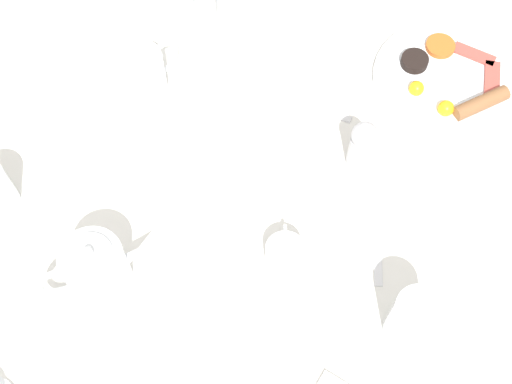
% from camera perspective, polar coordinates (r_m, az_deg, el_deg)
% --- Properties ---
extents(ground_plane, '(8.00, 8.00, 0.00)m').
position_cam_1_polar(ground_plane, '(1.98, 0.00, -10.49)').
color(ground_plane, gray).
extents(table, '(1.02, 1.09, 0.78)m').
position_cam_1_polar(table, '(1.31, 0.00, -1.82)').
color(table, silver).
rests_on(table, ground_plane).
extents(breakfast_plate, '(0.29, 0.29, 0.04)m').
position_cam_1_polar(breakfast_plate, '(1.41, 15.27, 8.47)').
color(breakfast_plate, white).
rests_on(breakfast_plate, table).
extents(teapot_near, '(0.15, 0.15, 0.13)m').
position_cam_1_polar(teapot_near, '(1.33, -9.38, 9.14)').
color(teapot_near, white).
rests_on(teapot_near, table).
extents(teapot_far, '(0.10, 0.19, 0.13)m').
position_cam_1_polar(teapot_far, '(1.16, -12.76, -5.99)').
color(teapot_far, white).
rests_on(teapot_far, table).
extents(water_glass_short, '(0.08, 0.08, 0.12)m').
position_cam_1_polar(water_glass_short, '(1.13, 12.46, -9.98)').
color(water_glass_short, white).
rests_on(water_glass_short, table).
extents(wine_glass_spare, '(0.08, 0.08, 0.12)m').
position_cam_1_polar(wine_glass_spare, '(1.42, -6.38, 14.50)').
color(wine_glass_spare, white).
rests_on(wine_glass_spare, table).
extents(creamer_jug, '(0.09, 0.07, 0.05)m').
position_cam_1_polar(creamer_jug, '(1.18, 2.33, -5.01)').
color(creamer_jug, white).
rests_on(creamer_jug, table).
extents(pepper_grinder, '(0.05, 0.05, 0.12)m').
position_cam_1_polar(pepper_grinder, '(1.24, 8.49, 3.74)').
color(pepper_grinder, '#BCBCC1').
rests_on(pepper_grinder, table).
extents(fork_by_plate, '(0.16, 0.02, 0.00)m').
position_cam_1_polar(fork_by_plate, '(1.23, 9.66, -3.87)').
color(fork_by_plate, silver).
rests_on(fork_by_plate, table).
extents(knife_by_plate, '(0.09, 0.19, 0.00)m').
position_cam_1_polar(knife_by_plate, '(1.35, 3.68, 7.16)').
color(knife_by_plate, silver).
rests_on(knife_by_plate, table).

